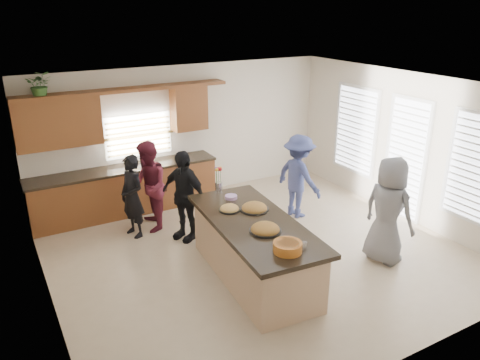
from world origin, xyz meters
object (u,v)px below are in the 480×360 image
woman_right_back (299,176)px  woman_right_front (388,211)px  woman_left_back (132,196)px  woman_left_front (184,196)px  island (254,251)px  salad_bowl (288,247)px  woman_left_mid (148,187)px

woman_right_back → woman_right_front: bearing=176.1°
woman_left_back → woman_left_front: woman_left_front is taller
island → woman_left_back: (-1.16, 2.26, 0.30)m
salad_bowl → woman_right_back: size_ratio=0.23×
island → woman_left_back: bearing=121.9°
salad_bowl → woman_right_back: woman_right_back is taller
island → woman_right_front: bearing=-11.2°
island → woman_right_front: size_ratio=1.57×
woman_left_front → woman_right_back: woman_right_back is taller
woman_left_mid → woman_left_front: size_ratio=1.02×
woman_right_front → island: bearing=63.8°
salad_bowl → island: bearing=84.7°
woman_right_front → woman_left_back: bearing=38.6°
salad_bowl → woman_right_front: 2.24m
woman_left_front → woman_right_back: (2.31, -0.20, 0.00)m
island → woman_left_front: 1.79m
woman_left_mid → woman_right_back: (2.72, -0.86, -0.02)m
salad_bowl → woman_left_back: (-1.07, 3.24, -0.27)m
island → woman_left_mid: bearing=113.9°
woman_left_mid → woman_left_front: 0.78m
island → woman_left_front: woman_left_front is taller
island → woman_right_front: 2.24m
woman_right_back → woman_right_front: (0.21, -2.10, 0.06)m
salad_bowl → woman_left_mid: 3.42m
woman_left_front → woman_left_back: bearing=-152.0°
woman_right_front → woman_left_mid: bearing=34.4°
woman_left_back → woman_right_front: woman_right_front is taller
salad_bowl → woman_left_back: woman_left_back is taller
woman_left_mid → woman_right_front: 4.17m
woman_left_back → woman_right_back: (3.06, -0.76, 0.07)m
woman_left_front → salad_bowl: bearing=-18.7°
woman_left_mid → woman_right_back: size_ratio=1.02×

